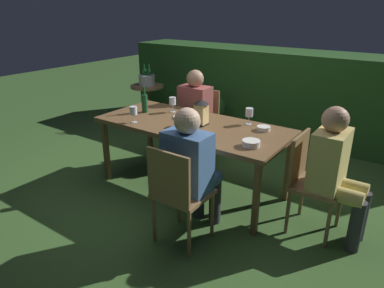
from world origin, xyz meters
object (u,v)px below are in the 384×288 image
Objects in this scene: plate_a at (179,131)px; lantern_centerpiece at (201,111)px; wine_glass_a at (133,111)px; green_bottle_on_table at (145,103)px; wine_glass_c at (173,102)px; bowl_bread at (264,128)px; chair_head_far at (310,179)px; bowl_olives at (251,143)px; person_in_blue at (192,166)px; person_in_mustard at (336,169)px; person_in_rust at (192,112)px; chair_side_right_a at (201,120)px; wine_glass_b at (249,113)px; ice_bucket at (147,79)px; dining_table at (192,129)px; side_table at (148,98)px; chair_side_left_b at (178,192)px; plate_b at (185,117)px; potted_plant_by_hedge at (210,112)px.

lantern_centerpiece is at bearing 80.99° from plate_a.
green_bottle_on_table is at bearing 114.93° from wine_glass_a.
wine_glass_c is 1.30× the size of bowl_bread.
bowl_bread is (-0.55, 0.23, 0.28)m from chair_head_far.
bowl_olives is 0.44m from bowl_bread.
bowl_olives is at bearing 52.66° from person_in_blue.
green_bottle_on_table is at bearing 170.45° from bowl_olives.
person_in_mustard is 2.11m from green_bottle_on_table.
wine_glass_a is at bearing -150.98° from lantern_centerpiece.
green_bottle_on_table is (-0.22, -0.60, 0.22)m from person_in_rust.
wine_glass_c is at bearing 172.59° from chair_head_far.
green_bottle_on_table reaches higher than chair_head_far.
chair_head_far is 1.25m from plate_a.
plate_a is at bearing -66.07° from chair_side_right_a.
wine_glass_b is at bearing 32.26° from wine_glass_a.
wine_glass_a is (0.16, -0.34, 0.01)m from green_bottle_on_table.
bowl_olives is at bearing 5.64° from plate_a.
lantern_centerpiece reaches higher than wine_glass_a.
wine_glass_a is 2.22m from ice_bucket.
chair_head_far is at bearing 0.00° from dining_table.
dining_table is 11.71× the size of wine_glass_b.
person_in_rust reaches higher than chair_head_far.
chair_side_right_a is 0.91m from green_bottle_on_table.
person_in_blue is at bearing -41.25° from side_table.
chair_side_left_b is 1.16m from plate_b.
potted_plant_by_hedge is at bearing 92.13° from green_bottle_on_table.
wine_glass_c reaches higher than side_table.
person_in_rust is at bearing 160.98° from wine_glass_b.
person_in_blue is at bearing -62.03° from lantern_centerpiece.
chair_side_left_b is 3.26m from ice_bucket.
chair_side_right_a reaches higher than bowl_olives.
person_in_mustard reaches higher than chair_side_left_b.
dining_table is 1.43m from person_in_mustard.
potted_plant_by_hedge is at bearing 113.43° from plate_a.
side_table is at bearing 155.14° from bowl_bread.
bowl_bread reaches higher than dining_table.
side_table is at bearing 151.50° from person_in_rust.
ice_bucket reaches higher than dining_table.
ice_bucket reaches higher than bowl_olives.
plate_b is (-0.62, 0.75, 0.12)m from person_in_blue.
wine_glass_b and wine_glass_c have the same top height.
lantern_centerpiece is at bearing 14.29° from dining_table.
bowl_bread is at bearing 0.50° from wine_glass_c.
wine_glass_b is 0.75m from plate_a.
ice_bucket is at bearing 142.92° from plate_b.
wine_glass_a is 0.26× the size of side_table.
wine_glass_b is 1.30× the size of bowl_bread.
plate_b is at bearing -68.24° from potted_plant_by_hedge.
person_in_mustard is at bearing 32.64° from person_in_blue.
person_in_mustard is at bearing 39.98° from chair_side_left_b.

